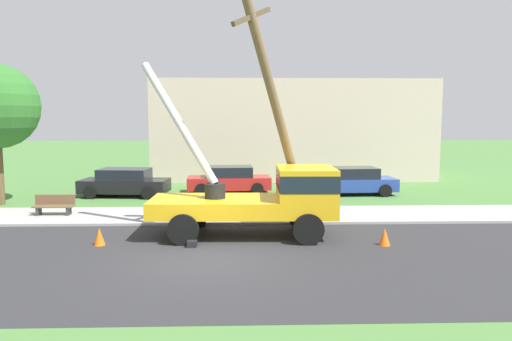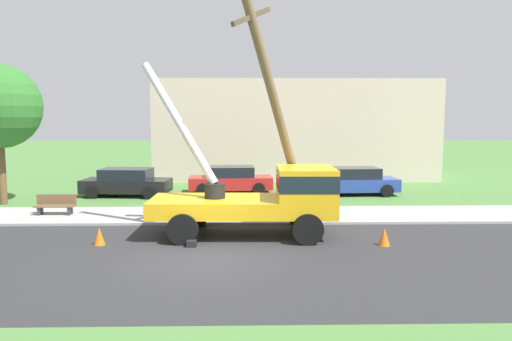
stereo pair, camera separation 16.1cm
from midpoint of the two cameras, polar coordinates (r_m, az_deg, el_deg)
The scene contains 12 objects.
ground_plane at distance 25.84m, azimuth -3.72°, elevation -2.73°, with size 120.00×120.00×0.00m, color #477538.
road_asphalt at distance 14.13m, azimuth -5.84°, elevation -10.34°, with size 80.00×8.84×0.01m, color #2B2B2D.
sidewalk_strip at distance 20.03m, azimuth -4.44°, elevation -5.23°, with size 80.00×3.36×0.10m, color #9E9E99.
utility_truck at distance 16.54m, azimuth 1.63°, elevation -2.87°, with size 6.76×3.21×5.98m.
leaning_utility_pole at distance 17.18m, azimuth 2.72°, elevation 7.11°, with size 3.08×3.08×8.40m.
traffic_cone_ahead at distance 16.00m, azimuth 15.08°, elevation -7.53°, with size 0.36×0.36×0.56m, color orange.
traffic_cone_behind at distance 16.30m, azimuth -17.61°, elevation -7.35°, with size 0.36×0.36×0.56m, color orange.
parked_sedan_black at distance 25.80m, azimuth -14.75°, elevation -1.34°, with size 4.54×2.26×1.42m.
parked_sedan_red at distance 26.09m, azimuth -2.81°, elevation -1.06°, with size 4.48×2.16×1.42m.
parked_sedan_blue at distance 25.95m, azimuth 11.61°, elevation -1.22°, with size 4.48×2.15×1.42m.
park_bench at distance 21.40m, azimuth -22.22°, elevation -3.81°, with size 1.60×0.45×0.90m.
lowrise_building_backdrop at distance 32.98m, azimuth 4.56°, elevation 4.79°, with size 18.00×6.00×6.40m, color beige.
Camera 2 is at (1.21, -13.50, 4.03)m, focal length 34.16 mm.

